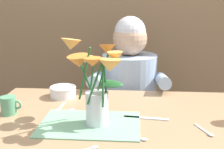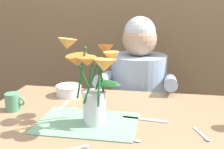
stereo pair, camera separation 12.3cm
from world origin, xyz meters
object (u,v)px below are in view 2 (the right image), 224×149
flower_vase (92,79)px  coffee_cup (13,102)px  seated_person (138,108)px  ceramic_bowl (69,90)px  dinner_knife (145,120)px

flower_vase → coffee_cup: 0.43m
seated_person → flower_vase: size_ratio=3.19×
flower_vase → coffee_cup: bearing=167.3°
flower_vase → seated_person: bearing=79.9°
ceramic_bowl → coffee_cup: bearing=-125.7°
flower_vase → ceramic_bowl: size_ratio=2.62×
ceramic_bowl → seated_person: bearing=46.1°
dinner_knife → coffee_cup: coffee_cup is taller
ceramic_bowl → dinner_knife: ceramic_bowl is taller
coffee_cup → ceramic_bowl: bearing=54.3°
seated_person → dinner_knife: bearing=-78.4°
coffee_cup → seated_person: bearing=49.3°
dinner_knife → ceramic_bowl: bearing=154.8°
dinner_knife → flower_vase: bearing=-152.1°
flower_vase → dinner_knife: flower_vase is taller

